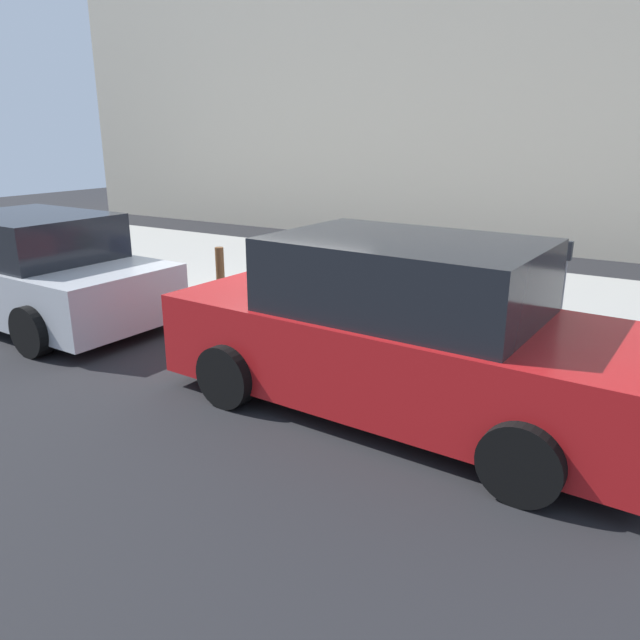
# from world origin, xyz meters

# --- Properties ---
(ground_plane) EXTENTS (40.00, 40.00, 0.00)m
(ground_plane) POSITION_xyz_m (0.00, 0.00, 0.00)
(ground_plane) COLOR black
(sidewalk_curb) EXTENTS (18.00, 5.00, 0.14)m
(sidewalk_curb) POSITION_xyz_m (0.00, -2.50, 0.07)
(sidewalk_curb) COLOR #9E9B93
(sidewalk_curb) RESTS_ON ground_plane
(building_facade_sidewalk_side) EXTENTS (24.00, 3.00, 9.15)m
(building_facade_sidewalk_side) POSITION_xyz_m (0.00, -8.87, 4.58)
(building_facade_sidewalk_side) COLOR #B2A893
(building_facade_sidewalk_side) RESTS_ON ground_plane
(suitcase_black_0) EXTENTS (0.50, 0.25, 1.02)m
(suitcase_black_0) POSITION_xyz_m (-2.94, -0.43, 0.53)
(suitcase_black_0) COLOR black
(suitcase_black_0) RESTS_ON sidewalk_curb
(suitcase_maroon_1) EXTENTS (0.47, 0.27, 0.76)m
(suitcase_maroon_1) POSITION_xyz_m (-2.40, -0.46, 0.49)
(suitcase_maroon_1) COLOR maroon
(suitcase_maroon_1) RESTS_ON sidewalk_curb
(suitcase_red_2) EXTENTS (0.36, 0.29, 0.96)m
(suitcase_red_2) POSITION_xyz_m (-1.93, -0.57, 0.49)
(suitcase_red_2) COLOR red
(suitcase_red_2) RESTS_ON sidewalk_curb
(suitcase_olive_3) EXTENTS (0.51, 0.26, 0.71)m
(suitcase_olive_3) POSITION_xyz_m (-1.44, -0.52, 0.47)
(suitcase_olive_3) COLOR #59601E
(suitcase_olive_3) RESTS_ON sidewalk_curb
(suitcase_silver_4) EXTENTS (0.43, 0.23, 0.95)m
(suitcase_silver_4) POSITION_xyz_m (-0.91, -0.47, 0.52)
(suitcase_silver_4) COLOR #9EA0A8
(suitcase_silver_4) RESTS_ON sidewalk_curb
(suitcase_navy_5) EXTENTS (0.43, 0.23, 1.00)m
(suitcase_navy_5) POSITION_xyz_m (-0.42, -0.48, 0.50)
(suitcase_navy_5) COLOR navy
(suitcase_navy_5) RESTS_ON sidewalk_curb
(fire_hydrant) EXTENTS (0.39, 0.21, 0.74)m
(fire_hydrant) POSITION_xyz_m (0.37, -0.50, 0.53)
(fire_hydrant) COLOR #99999E
(fire_hydrant) RESTS_ON sidewalk_curb
(bollard_post) EXTENTS (0.13, 0.13, 0.79)m
(bollard_post) POSITION_xyz_m (1.03, -0.35, 0.53)
(bollard_post) COLOR brown
(bollard_post) RESTS_ON sidewalk_curb
(parking_meter) EXTENTS (0.12, 0.09, 1.27)m
(parking_meter) POSITION_xyz_m (-3.93, -0.75, 0.97)
(parking_meter) COLOR slate
(parking_meter) RESTS_ON sidewalk_curb
(parked_car_red_0) EXTENTS (4.77, 2.22, 1.70)m
(parked_car_red_0) POSITION_xyz_m (-2.94, 1.64, 0.79)
(parked_car_red_0) COLOR #AD1619
(parked_car_red_0) RESTS_ON ground_plane
(parked_car_silver_1) EXTENTS (4.27, 2.18, 1.54)m
(parked_car_silver_1) POSITION_xyz_m (2.75, 1.64, 0.72)
(parked_car_silver_1) COLOR #B2B5BA
(parked_car_silver_1) RESTS_ON ground_plane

